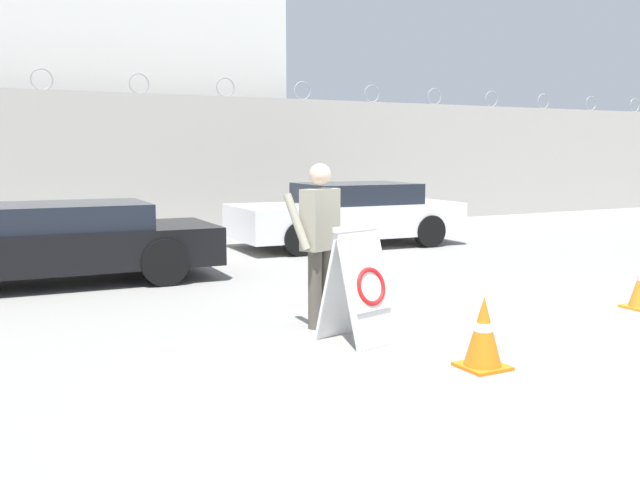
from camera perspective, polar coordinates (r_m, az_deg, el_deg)
ground_plane at (r=7.60m, az=15.61°, el=-7.71°), size 90.00×90.00×0.00m
perimeter_wall at (r=17.22m, az=-10.73°, el=6.01°), size 36.00×0.30×3.66m
building_block at (r=21.98m, az=-17.78°, el=10.21°), size 8.98×7.33×6.44m
barricade_sign at (r=7.15m, az=3.15°, el=-3.56°), size 0.71×0.77×1.18m
security_guard at (r=7.67m, az=-0.02°, el=0.29°), size 0.69×0.39×1.78m
traffic_cone_mid at (r=6.49m, az=12.94°, el=-7.26°), size 0.39×0.39×0.64m
parked_car_front_coupe at (r=10.96m, az=-20.67°, el=-0.18°), size 4.85×2.07×1.16m
parked_car_rear_sedan at (r=14.41m, az=2.24°, el=2.07°), size 4.66×2.15×1.27m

